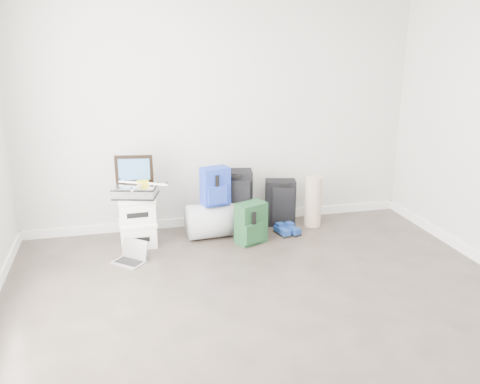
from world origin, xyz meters
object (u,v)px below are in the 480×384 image
object	(u,v)px
briefcase	(136,191)
duffel_bag	(215,220)
carry_on	(280,203)
laptop	(131,257)
boxes_stack	(138,221)
large_suitcase	(232,201)

from	to	relation	value
briefcase	duffel_bag	bearing A→B (deg)	18.94
carry_on	laptop	bearing A→B (deg)	-147.41
briefcase	duffel_bag	distance (m)	0.94
boxes_stack	briefcase	size ratio (longest dim) A/B	1.29
boxes_stack	carry_on	bearing A→B (deg)	6.24
duffel_bag	laptop	size ratio (longest dim) A/B	1.71
duffel_bag	laptop	xyz separation A→B (m)	(-0.94, -0.45, -0.14)
duffel_bag	large_suitcase	size ratio (longest dim) A/B	0.88
large_suitcase	carry_on	xyz separation A→B (m)	(0.60, 0.07, -0.08)
large_suitcase	carry_on	size ratio (longest dim) A/B	1.31
boxes_stack	laptop	bearing A→B (deg)	-105.56
boxes_stack	large_suitcase	xyz separation A→B (m)	(1.06, 0.17, 0.08)
large_suitcase	laptop	size ratio (longest dim) A/B	1.94
laptop	duffel_bag	bearing A→B (deg)	66.98
boxes_stack	carry_on	xyz separation A→B (m)	(1.66, 0.24, -0.00)
boxes_stack	carry_on	distance (m)	1.67
large_suitcase	briefcase	bearing A→B (deg)	-160.55
briefcase	large_suitcase	xyz separation A→B (m)	(1.06, 0.17, -0.25)
briefcase	carry_on	world-z (taller)	briefcase
boxes_stack	duffel_bag	distance (m)	0.85
duffel_bag	large_suitcase	bearing A→B (deg)	25.41
boxes_stack	large_suitcase	distance (m)	1.07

